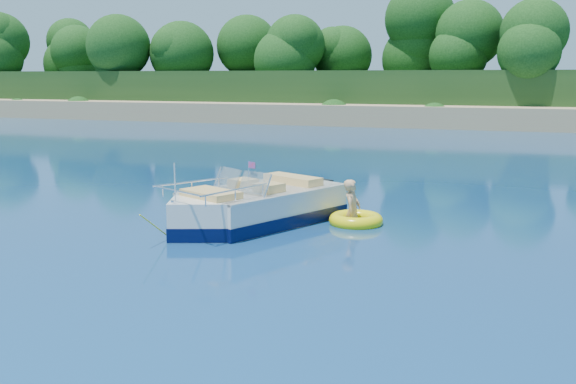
# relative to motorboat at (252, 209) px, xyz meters

# --- Properties ---
(ground) EXTENTS (160.00, 160.00, 0.00)m
(ground) POSITION_rel_motorboat_xyz_m (-0.39, -3.51, -0.38)
(ground) COLOR #0B244E
(ground) RESTS_ON ground
(shoreline) EXTENTS (170.00, 59.00, 6.00)m
(shoreline) POSITION_rel_motorboat_xyz_m (-0.39, 60.27, 0.60)
(shoreline) COLOR tan
(shoreline) RESTS_ON ground
(treeline) EXTENTS (150.00, 7.12, 8.19)m
(treeline) POSITION_rel_motorboat_xyz_m (-0.35, 37.51, 5.17)
(treeline) COLOR black
(treeline) RESTS_ON ground
(motorboat) EXTENTS (3.62, 5.47, 1.96)m
(motorboat) POSITION_rel_motorboat_xyz_m (0.00, 0.00, 0.00)
(motorboat) COLOR silver
(motorboat) RESTS_ON ground
(tow_tube) EXTENTS (1.68, 1.68, 0.35)m
(tow_tube) POSITION_rel_motorboat_xyz_m (2.36, 0.94, -0.29)
(tow_tube) COLOR yellow
(tow_tube) RESTS_ON ground
(boy) EXTENTS (0.40, 0.87, 1.70)m
(boy) POSITION_rel_motorboat_xyz_m (2.27, 0.94, -0.38)
(boy) COLOR tan
(boy) RESTS_ON ground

